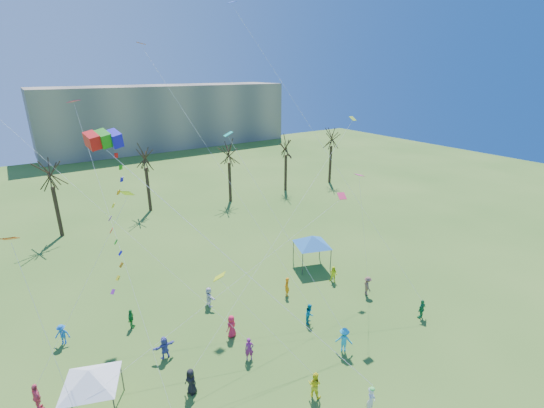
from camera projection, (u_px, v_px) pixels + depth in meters
ground at (303, 406)px, 22.39m from camera, size 160.00×160.00×0.00m
distant_building at (169, 116)px, 95.32m from camera, size 60.00×14.00×15.00m
bare_tree_row at (160, 166)px, 50.16m from camera, size 68.89×9.16×10.01m
hero_kite_flyer at (371, 401)px, 21.64m from camera, size 0.79×0.67×1.82m
big_box_kite at (122, 226)px, 20.59m from camera, size 6.14×6.43×19.69m
canopy_tent_white at (90, 377)px, 21.08m from camera, size 3.86×3.86×3.10m
canopy_tent_blue at (312, 240)px, 37.36m from camera, size 4.20×4.20×3.34m
festival_crowd at (232, 343)px, 26.29m from camera, size 26.87×15.41×1.85m
small_kites_aloft at (198, 150)px, 26.30m from camera, size 29.49×19.51×33.50m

